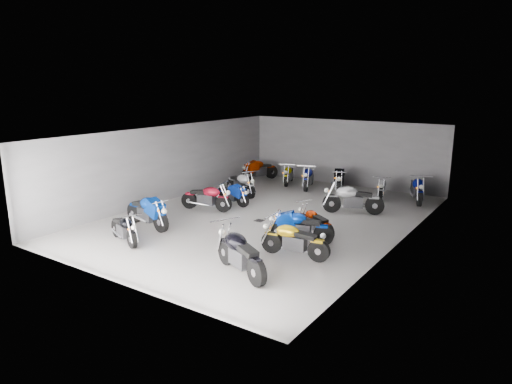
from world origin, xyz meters
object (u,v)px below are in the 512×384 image
motorcycle_back_a (259,170)px  motorcycle_back_d (339,179)px  drain_grate (259,221)px  motorcycle_back_f (417,189)px  motorcycle_left_d (207,198)px  motorcycle_back_e (382,188)px  motorcycle_left_b (147,212)px  motorcycle_back_b (289,174)px  motorcycle_right_f (352,199)px  motorcycle_left_a (124,229)px  motorcycle_left_e (231,194)px  motorcycle_left_f (241,184)px  motorcycle_right_b (294,240)px  motorcycle_right_c (299,227)px  motorcycle_back_c (309,177)px  motorcycle_right_d (315,222)px  motorcycle_right_a (240,254)px

motorcycle_back_a → motorcycle_back_d: bearing=-159.5°
drain_grate → motorcycle_back_f: motorcycle_back_f is taller
motorcycle_left_d → motorcycle_back_e: (5.11, 5.77, -0.05)m
motorcycle_left_b → motorcycle_back_d: bearing=169.0°
motorcycle_back_a → motorcycle_back_b: 1.73m
drain_grate → motorcycle_left_b: bearing=-134.4°
motorcycle_right_f → motorcycle_back_a: (-6.45, 3.16, -0.03)m
motorcycle_right_f → motorcycle_back_a: 7.18m
motorcycle_left_a → motorcycle_back_d: 10.69m
motorcycle_left_e → motorcycle_left_f: (-0.62, 1.55, 0.08)m
drain_grate → motorcycle_right_f: size_ratio=0.14×
motorcycle_back_e → motorcycle_right_b: bearing=75.2°
motorcycle_right_c → motorcycle_back_c: 7.79m
motorcycle_left_f → motorcycle_back_c: motorcycle_back_c is taller
motorcycle_left_a → motorcycle_right_c: 5.56m
drain_grate → motorcycle_left_a: bearing=-117.1°
motorcycle_right_b → motorcycle_right_d: motorcycle_right_b is taller
motorcycle_back_b → motorcycle_back_e: 4.88m
motorcycle_left_d → motorcycle_back_d: size_ratio=0.94×
motorcycle_left_f → motorcycle_right_f: 5.30m
motorcycle_left_b → motorcycle_left_e: size_ratio=1.25×
motorcycle_left_e → motorcycle_back_e: (4.82, 4.55, 0.02)m
motorcycle_left_e → motorcycle_left_f: bearing=-154.4°
motorcycle_left_d → motorcycle_left_e: motorcycle_left_d is taller
motorcycle_left_a → motorcycle_right_a: size_ratio=0.84×
motorcycle_back_c → motorcycle_back_f: 5.03m
motorcycle_left_b → motorcycle_right_b: motorcycle_left_b is taller
motorcycle_left_a → motorcycle_back_d: size_ratio=0.82×
motorcycle_back_b → motorcycle_left_d: bearing=67.4°
motorcycle_left_a → motorcycle_back_b: (-0.04, 10.44, 0.03)m
motorcycle_right_b → motorcycle_back_f: size_ratio=0.97×
motorcycle_right_d → motorcycle_back_e: (0.19, 6.06, 0.03)m
motorcycle_back_c → motorcycle_back_a: bearing=-23.2°
motorcycle_left_e → motorcycle_back_f: (6.25, 4.84, 0.11)m
motorcycle_left_e → motorcycle_right_a: 7.12m
motorcycle_right_a → motorcycle_right_f: bearing=23.1°
motorcycle_left_e → motorcycle_right_f: 4.94m
motorcycle_left_e → motorcycle_back_d: 5.46m
motorcycle_back_a → motorcycle_back_f: size_ratio=0.98×
motorcycle_left_b → motorcycle_right_f: (5.24, 5.69, -0.00)m
motorcycle_left_d → motorcycle_right_f: size_ratio=0.96×
motorcycle_back_e → motorcycle_back_d: bearing=-21.5°
motorcycle_back_a → motorcycle_right_b: bearing=149.9°
motorcycle_right_a → motorcycle_back_b: bearing=48.3°
motorcycle_right_d → motorcycle_left_e: bearing=96.9°
motorcycle_right_a → motorcycle_back_d: (-1.75, 10.26, 0.00)m
motorcycle_left_b → motorcycle_right_b: size_ratio=1.10×
motorcycle_back_b → motorcycle_back_e: size_ratio=1.02×
motorcycle_left_a → motorcycle_right_d: motorcycle_left_a is taller
motorcycle_right_b → motorcycle_back_d: bearing=9.6°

